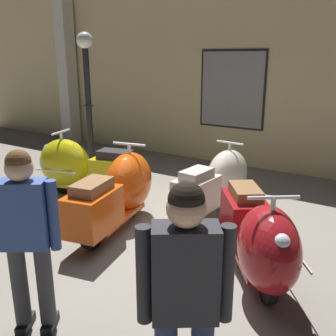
% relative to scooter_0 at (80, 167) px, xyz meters
% --- Properties ---
extents(ground_plane, '(60.00, 60.00, 0.00)m').
position_rel_scooter_0_xyz_m(ground_plane, '(1.92, -0.61, -0.50)').
color(ground_plane, slate).
extents(showroom_back_wall, '(18.00, 0.63, 3.91)m').
position_rel_scooter_0_xyz_m(showroom_back_wall, '(1.73, 3.29, 1.45)').
color(showroom_back_wall, '#CCB784').
rests_on(showroom_back_wall, ground).
extents(scooter_0, '(1.85, 0.90, 1.09)m').
position_rel_scooter_0_xyz_m(scooter_0, '(0.00, 0.00, 0.00)').
color(scooter_0, black).
rests_on(scooter_0, ground).
extents(scooter_1, '(0.87, 1.87, 1.10)m').
position_rel_scooter_0_xyz_m(scooter_1, '(1.30, -0.55, 0.01)').
color(scooter_1, black).
rests_on(scooter_1, ground).
extents(scooter_2, '(0.62, 1.69, 1.01)m').
position_rel_scooter_0_xyz_m(scooter_2, '(2.19, 0.71, -0.04)').
color(scooter_2, black).
rests_on(scooter_2, ground).
extents(scooter_3, '(1.41, 1.71, 1.06)m').
position_rel_scooter_0_xyz_m(scooter_3, '(3.38, -0.85, -0.01)').
color(scooter_3, black).
rests_on(scooter_3, ground).
extents(lamppost, '(0.29, 0.29, 2.68)m').
position_rel_scooter_0_xyz_m(lamppost, '(-0.53, 0.82, 1.01)').
color(lamppost, black).
rests_on(lamppost, ground).
extents(visitor_0, '(0.47, 0.40, 1.63)m').
position_rel_scooter_0_xyz_m(visitor_0, '(3.54, -2.65, 0.45)').
color(visitor_0, black).
rests_on(visitor_0, ground).
extents(visitor_1, '(0.47, 0.39, 1.59)m').
position_rel_scooter_0_xyz_m(visitor_1, '(2.04, -2.57, 0.42)').
color(visitor_1, black).
rests_on(visitor_1, ground).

